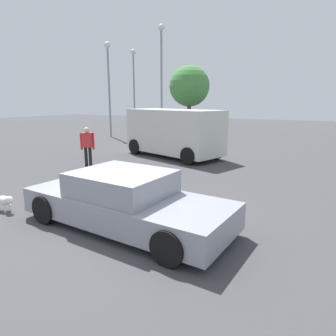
{
  "coord_description": "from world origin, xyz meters",
  "views": [
    {
      "loc": [
        3.76,
        -4.9,
        2.7
      ],
      "look_at": [
        0.18,
        2.18,
        0.9
      ],
      "focal_mm": 32.06,
      "sensor_mm": 36.0,
      "label": 1
    }
  ],
  "objects": [
    {
      "name": "light_post_mid",
      "position": [
        -6.51,
        14.38,
        5.1
      ],
      "size": [
        0.44,
        0.44,
        7.72
      ],
      "color": "gray",
      "rests_on": "ground_plane"
    },
    {
      "name": "pedestrian",
      "position": [
        -4.67,
        4.46,
        0.97
      ],
      "size": [
        0.5,
        0.41,
        1.63
      ],
      "rotation": [
        0.0,
        0.0,
        5.27
      ],
      "color": "black",
      "rests_on": "ground_plane"
    },
    {
      "name": "light_post_far",
      "position": [
        -10.25,
        13.27,
        4.53
      ],
      "size": [
        0.44,
        0.44,
        6.72
      ],
      "color": "gray",
      "rests_on": "ground_plane"
    },
    {
      "name": "dog",
      "position": [
        -3.04,
        -0.43,
        0.27
      ],
      "size": [
        0.66,
        0.28,
        0.42
      ],
      "rotation": [
        0.0,
        0.0,
        6.17
      ],
      "color": "white",
      "rests_on": "ground_plane"
    },
    {
      "name": "sedan_foreground",
      "position": [
        0.15,
        0.18,
        0.56
      ],
      "size": [
        4.84,
        2.33,
        1.21
      ],
      "rotation": [
        0.0,
        0.0,
        -0.1
      ],
      "color": "gray",
      "rests_on": "ground_plane"
    },
    {
      "name": "ground_plane",
      "position": [
        0.0,
        0.0,
        0.0
      ],
      "size": [
        80.0,
        80.0,
        0.0
      ],
      "primitive_type": "plane",
      "color": "#424244"
    },
    {
      "name": "van_white",
      "position": [
        -2.53,
        8.14,
        1.22
      ],
      "size": [
        5.27,
        3.49,
        2.26
      ],
      "rotation": [
        0.0,
        0.0,
        -0.34
      ],
      "color": "silver",
      "rests_on": "ground_plane"
    },
    {
      "name": "tree_far_right",
      "position": [
        -9.24,
        25.88,
        4.15
      ],
      "size": [
        4.32,
        4.32,
        6.32
      ],
      "color": "brown",
      "rests_on": "ground_plane"
    },
    {
      "name": "light_post_near",
      "position": [
        -10.85,
        17.5,
        4.61
      ],
      "size": [
        0.44,
        0.44,
        6.85
      ],
      "color": "gray",
      "rests_on": "ground_plane"
    }
  ]
}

